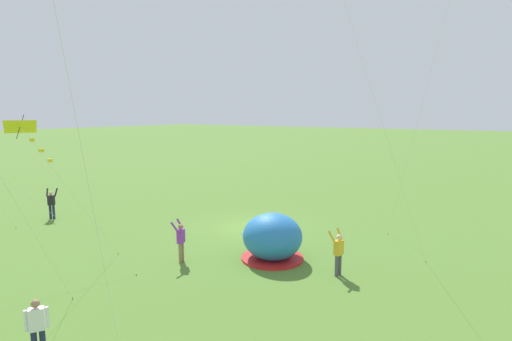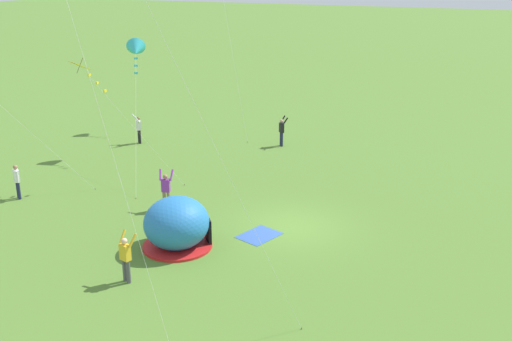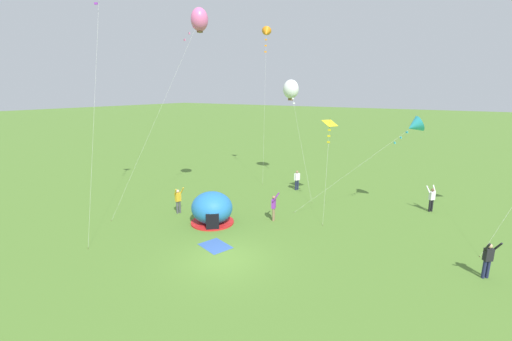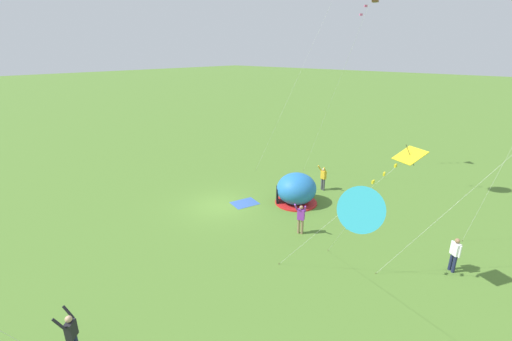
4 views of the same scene
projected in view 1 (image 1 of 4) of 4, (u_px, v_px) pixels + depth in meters
name	position (u px, v px, depth m)	size (l,w,h in m)	color
ground_plane	(248.00, 227.00, 22.96)	(300.00, 300.00, 0.00)	#517A2D
popup_tent	(272.00, 237.00, 17.90)	(2.81, 2.81, 2.10)	#2672BF
picnic_blanket	(260.00, 236.00, 21.42)	(1.70, 1.30, 0.01)	#3359A5
person_watching_sky	(37.00, 327.00, 10.50)	(0.41, 0.51, 1.72)	#1E2347
person_flying_kite	(51.00, 203.00, 24.71)	(0.72, 0.68, 1.89)	#1E2347
person_arms_raised	(338.00, 252.00, 16.05)	(0.56, 0.69, 1.89)	#4C4C51
person_far_back	(181.00, 240.00, 17.52)	(0.60, 0.71, 1.89)	#8C7251
kite_yellow	(26.00, 133.00, 13.14)	(2.25, 5.33, 6.50)	silver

